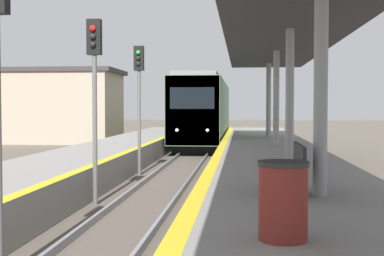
# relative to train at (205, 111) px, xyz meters

# --- Properties ---
(train) EXTENTS (2.76, 18.41, 4.35)m
(train) POSITION_rel_train_xyz_m (0.00, 0.00, 0.00)
(train) COLOR black
(train) RESTS_ON ground
(signal_mid) EXTENTS (0.36, 0.31, 4.74)m
(signal_mid) POSITION_rel_train_xyz_m (-1.30, -22.12, 1.09)
(signal_mid) COLOR #595959
(signal_mid) RESTS_ON ground
(signal_far) EXTENTS (0.36, 0.31, 4.74)m
(signal_far) POSITION_rel_train_xyz_m (-1.30, -16.15, 1.09)
(signal_far) COLOR #595959
(signal_far) RESTS_ON ground
(station_canopy) EXTENTS (4.00, 31.13, 4.12)m
(station_canopy) POSITION_rel_train_xyz_m (3.87, -19.43, 2.61)
(station_canopy) COLOR #99999E
(station_canopy) RESTS_ON platform_right
(trash_bin) EXTENTS (0.62, 0.62, 0.96)m
(trash_bin) POSITION_rel_train_xyz_m (2.95, -29.02, -0.83)
(trash_bin) COLOR maroon
(trash_bin) RESTS_ON platform_right
(bench) EXTENTS (0.44, 1.71, 0.92)m
(bench) POSITION_rel_train_xyz_m (3.39, -25.50, -0.82)
(bench) COLOR #28282D
(bench) RESTS_ON platform_right
(station_building) EXTENTS (12.76, 5.84, 5.16)m
(station_building) POSITION_rel_train_xyz_m (-12.50, 1.42, 0.38)
(station_building) COLOR tan
(station_building) RESTS_ON ground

